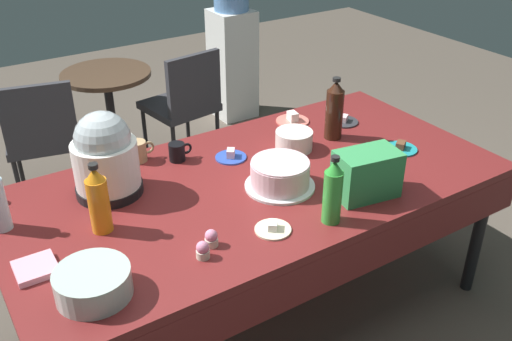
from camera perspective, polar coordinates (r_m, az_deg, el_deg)
The scene contains 25 objects.
ground at distance 2.97m, azimuth 0.00°, elevation -13.55°, with size 9.00×9.00×0.00m, color brown.
potluck_table at distance 2.55m, azimuth 0.00°, elevation -2.19°, with size 2.20×1.10×0.75m.
frosted_layer_cake at distance 2.44m, azimuth 2.41°, elevation -0.45°, with size 0.30×0.30×0.12m.
slow_cooker at distance 2.42m, azimuth -14.84°, elevation 1.36°, with size 0.28×0.28×0.37m.
glass_salad_bowl at distance 1.96m, azimuth -15.97°, elevation -10.76°, with size 0.25×0.25×0.10m, color #B2C6BC.
ceramic_snack_bowl at distance 2.76m, azimuth 3.81°, elevation 3.04°, with size 0.18×0.18×0.09m, color silver.
dessert_plate_teal at distance 2.86m, azimuth 14.22°, elevation 2.21°, with size 0.16×0.16×0.04m.
dessert_plate_coral at distance 3.06m, azimuth 3.67°, elevation 5.11°, with size 0.18×0.18×0.05m.
dessert_plate_charcoal at distance 3.09m, azimuth 8.72°, elevation 4.93°, with size 0.16×0.16×0.04m.
dessert_plate_cream at distance 2.20m, azimuth 1.70°, elevation -5.81°, with size 0.14×0.14×0.04m.
dessert_plate_cobalt at distance 2.69m, azimuth -2.53°, elevation 1.45°, with size 0.15×0.15×0.05m.
cupcake_mint at distance 2.06m, azimuth -5.34°, elevation -7.93°, with size 0.05×0.05×0.07m.
cupcake_vanilla at distance 2.11m, azimuth -4.49°, elevation -6.76°, with size 0.05×0.05×0.07m.
soda_bottle_cola at distance 2.86m, azimuth 7.84°, elevation 5.97°, with size 0.09×0.09×0.32m.
soda_bottle_lime_soda at distance 2.20m, azimuth 7.67°, elevation -2.15°, with size 0.07×0.07×0.29m.
soda_bottle_orange_juice at distance 2.21m, azimuth -15.47°, elevation -2.89°, with size 0.08×0.08×0.29m.
coffee_mug_tan at distance 2.71m, azimuth -11.71°, elevation 1.92°, with size 0.13×0.08×0.10m.
coffee_mug_navy at distance 2.66m, azimuth 11.57°, elevation 1.20°, with size 0.12×0.08×0.08m.
coffee_mug_black at distance 2.68m, azimuth -7.84°, elevation 1.87°, with size 0.12×0.08×0.09m.
soda_carton at distance 2.41m, azimuth 10.99°, elevation -0.33°, with size 0.26×0.16×0.20m, color #338C4C.
paper_napkin_stack at distance 2.14m, azimuth -21.15°, elevation -9.09°, with size 0.14×0.14×0.02m, color pink.
maroon_chair_left at distance 3.76m, azimuth -20.56°, elevation 3.49°, with size 0.52×0.52×0.85m.
maroon_chair_right at distance 4.04m, azimuth -7.13°, elevation 6.97°, with size 0.50×0.50×0.85m.
round_cafe_table at distance 4.07m, azimuth -14.41°, elevation 6.57°, with size 0.60×0.60×0.72m.
water_cooler at distance 4.80m, azimuth -2.38°, elevation 12.12°, with size 0.32×0.32×1.24m.
Camera 1 is at (-1.17, -1.82, 2.03)m, focal length 40.03 mm.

